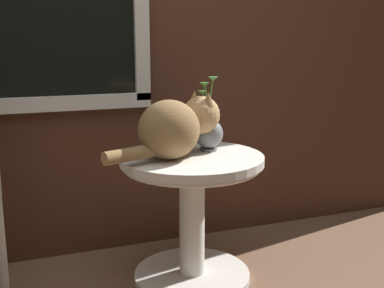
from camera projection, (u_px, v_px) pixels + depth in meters
The scene contains 3 objects.
wicker_side_table at pixel (192, 198), 2.12m from camera, with size 0.62×0.62×0.58m.
cat at pixel (175, 127), 2.01m from camera, with size 0.55×0.32×0.27m.
pewter_vase_with_ivy at pixel (208, 129), 2.15m from camera, with size 0.13×0.13×0.33m.
Camera 1 is at (-0.45, -1.69, 1.07)m, focal length 45.32 mm.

